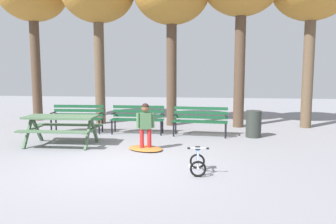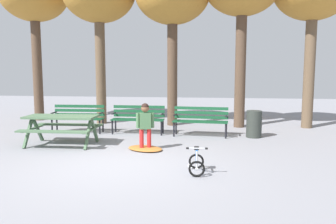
% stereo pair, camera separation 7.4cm
% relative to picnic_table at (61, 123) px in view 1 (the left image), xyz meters
% --- Properties ---
extents(ground, '(36.00, 36.00, 0.00)m').
position_rel_picnic_table_xyz_m(ground, '(1.89, -1.65, -0.59)').
color(ground, gray).
extents(picnic_table, '(1.84, 1.40, 0.79)m').
position_rel_picnic_table_xyz_m(picnic_table, '(0.00, 0.00, 0.00)').
color(picnic_table, '#4C6B4C').
rests_on(picnic_table, ground).
extents(park_bench_far_left, '(1.62, 0.53, 0.85)m').
position_rel_picnic_table_xyz_m(park_bench_far_left, '(-0.31, 1.83, -0.08)').
color(park_bench_far_left, '#144728').
rests_on(park_bench_far_left, ground).
extents(park_bench_left, '(1.61, 0.48, 0.85)m').
position_rel_picnic_table_xyz_m(park_bench_left, '(1.60, 1.88, -0.08)').
color(park_bench_left, '#144728').
rests_on(park_bench_left, ground).
extents(park_bench_right, '(1.63, 0.57, 0.85)m').
position_rel_picnic_table_xyz_m(park_bench_right, '(3.51, 1.72, -0.08)').
color(park_bench_right, '#144728').
rests_on(park_bench_right, ground).
extents(child_standing, '(0.42, 0.23, 1.14)m').
position_rel_picnic_table_xyz_m(child_standing, '(2.25, -0.28, 0.09)').
color(child_standing, red).
rests_on(child_standing, ground).
extents(kids_bicycle, '(0.39, 0.58, 0.54)m').
position_rel_picnic_table_xyz_m(kids_bicycle, '(3.57, -1.96, -0.39)').
color(kids_bicycle, black).
rests_on(kids_bicycle, ground).
extents(leaf_pile, '(1.09, 0.96, 0.07)m').
position_rel_picnic_table_xyz_m(leaf_pile, '(2.24, -0.25, -0.56)').
color(leaf_pile, '#B26B2D').
rests_on(leaf_pile, ground).
extents(trash_bin, '(0.44, 0.44, 0.77)m').
position_rel_picnic_table_xyz_m(trash_bin, '(5.05, 1.71, -0.21)').
color(trash_bin, '#2D332D').
rests_on(trash_bin, ground).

